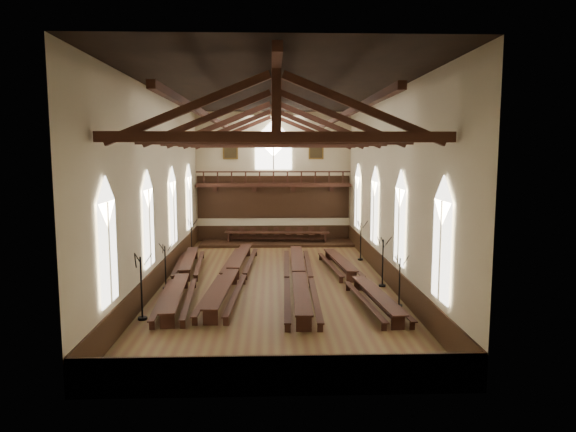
% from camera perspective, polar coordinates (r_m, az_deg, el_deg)
% --- Properties ---
extents(ground, '(26.00, 26.00, 0.00)m').
position_cam_1_polar(ground, '(27.73, -1.46, -7.33)').
color(ground, brown).
rests_on(ground, ground).
extents(room_walls, '(26.00, 26.00, 26.00)m').
position_cam_1_polar(room_walls, '(26.86, -1.50, 6.14)').
color(room_walls, beige).
rests_on(room_walls, ground).
extents(wainscot_band, '(12.00, 26.00, 1.20)m').
position_cam_1_polar(wainscot_band, '(27.58, -1.46, -6.12)').
color(wainscot_band, '#341F0F').
rests_on(wainscot_band, ground).
extents(side_windows, '(11.85, 19.80, 4.50)m').
position_cam_1_polar(side_windows, '(27.04, -1.48, 0.37)').
color(side_windows, white).
rests_on(side_windows, room_walls).
extents(end_window, '(2.80, 0.12, 3.80)m').
position_cam_1_polar(end_window, '(39.75, -1.64, 7.55)').
color(end_window, white).
rests_on(end_window, room_walls).
extents(minstrels_gallery, '(11.80, 1.24, 3.70)m').
position_cam_1_polar(minstrels_gallery, '(39.63, -1.62, 2.75)').
color(minstrels_gallery, '#361911').
rests_on(minstrels_gallery, room_walls).
extents(portraits, '(7.75, 0.09, 1.45)m').
position_cam_1_polar(portraits, '(39.75, -1.63, 7.37)').
color(portraits, brown).
rests_on(portraits, room_walls).
extents(roof_trusses, '(11.70, 25.70, 2.80)m').
position_cam_1_polar(roof_trusses, '(26.89, -1.52, 9.88)').
color(roof_trusses, '#361911').
rests_on(roof_trusses, room_walls).
extents(refectory_row_a, '(1.95, 14.18, 0.72)m').
position_cam_1_polar(refectory_row_a, '(27.50, -11.61, -6.47)').
color(refectory_row_a, '#361911').
rests_on(refectory_row_a, ground).
extents(refectory_row_b, '(1.92, 14.54, 0.76)m').
position_cam_1_polar(refectory_row_b, '(27.70, -6.15, -6.21)').
color(refectory_row_b, '#361911').
rests_on(refectory_row_b, ground).
extents(refectory_row_c, '(1.73, 14.55, 0.76)m').
position_cam_1_polar(refectory_row_c, '(26.82, 1.25, -6.60)').
color(refectory_row_c, '#361911').
rests_on(refectory_row_c, ground).
extents(refectory_row_d, '(1.96, 13.92, 0.69)m').
position_cam_1_polar(refectory_row_d, '(26.91, 7.44, -6.73)').
color(refectory_row_d, '#361911').
rests_on(refectory_row_d, ground).
extents(dais, '(11.40, 2.98, 0.20)m').
position_cam_1_polar(dais, '(38.85, -1.24, -3.00)').
color(dais, '#341F0F').
rests_on(dais, ground).
extents(high_table, '(7.92, 1.43, 0.74)m').
position_cam_1_polar(high_table, '(38.73, -1.24, -1.94)').
color(high_table, '#361911').
rests_on(high_table, dais).
extents(high_chairs, '(7.64, 0.45, 0.95)m').
position_cam_1_polar(high_chairs, '(39.51, -1.25, -1.93)').
color(high_chairs, '#361911').
rests_on(high_chairs, dais).
extents(candelabrum_left_near, '(0.78, 0.86, 2.81)m').
position_cam_1_polar(candelabrum_left_near, '(22.30, -15.94, -8.93)').
color(candelabrum_left_near, black).
rests_on(candelabrum_left_near, ground).
extents(candelabrum_left_mid, '(0.71, 0.68, 2.36)m').
position_cam_1_polar(candelabrum_left_mid, '(26.87, -13.44, -6.42)').
color(candelabrum_left_mid, black).
rests_on(candelabrum_left_mid, ground).
extents(candelabrum_left_far, '(0.66, 0.76, 2.47)m').
position_cam_1_polar(candelabrum_left_far, '(35.09, -10.67, -3.13)').
color(candelabrum_left_far, black).
rests_on(candelabrum_left_far, ground).
extents(candelabrum_right_near, '(0.69, 0.71, 2.36)m').
position_cam_1_polar(candelabrum_right_near, '(23.78, 12.26, -8.16)').
color(candelabrum_right_near, black).
rests_on(candelabrum_right_near, ground).
extents(candelabrum_right_mid, '(0.76, 0.78, 2.61)m').
position_cam_1_polar(candelabrum_right_mid, '(27.05, 10.46, -6.08)').
color(candelabrum_right_mid, black).
rests_on(candelabrum_right_mid, ground).
extents(candelabrum_right_far, '(0.68, 0.79, 2.57)m').
position_cam_1_polar(candelabrum_right_far, '(33.34, 8.07, -3.57)').
color(candelabrum_right_far, black).
rests_on(candelabrum_right_far, ground).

